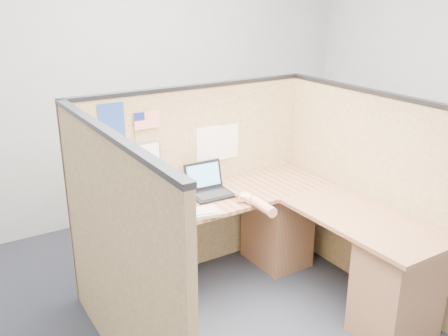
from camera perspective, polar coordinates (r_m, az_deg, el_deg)
floor at (r=3.66m, az=4.89°, el=-17.39°), size 5.00×5.00×0.00m
wall_back at (r=4.97m, az=-10.55°, el=10.00°), size 5.00×0.00×5.00m
cubicle_partitions at (r=3.57m, az=1.15°, el=-4.00°), size 2.06×1.83×1.53m
l_desk at (r=3.73m, az=4.71°, el=-9.42°), size 1.95×1.75×0.73m
laptop at (r=3.82m, az=-1.85°, el=-2.15°), size 0.32×0.31×0.22m
keyboard at (r=3.45m, az=-4.50°, el=-5.36°), size 0.51×0.26×0.03m
mouse at (r=3.68m, az=2.40°, el=-3.54°), size 0.12×0.08×0.05m
hand_forearm at (r=3.58m, az=3.82°, el=-4.02°), size 0.11×0.39×0.08m
blue_poster at (r=3.57m, az=-12.74°, el=5.25°), size 0.19×0.01×0.26m
american_flag at (r=3.65m, az=-9.10°, el=5.21°), size 0.20×0.01×0.34m
file_holder at (r=3.72m, az=-8.94°, el=0.69°), size 0.23×0.05×0.29m
paper_left at (r=3.97m, az=-1.73°, el=2.84°), size 0.21×0.02×0.27m
paper_right at (r=4.06m, az=0.59°, el=3.04°), size 0.22×0.02×0.28m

